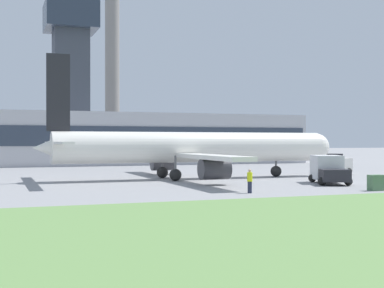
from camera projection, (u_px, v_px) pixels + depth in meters
ground_plane at (185, 179)px, 50.96m from camera, size 400.00×400.00×0.00m
terminal_building at (106, 132)px, 85.16m from camera, size 63.32×14.92×25.11m
smokestack_left at (112, 63)px, 117.58m from camera, size 3.63×3.63×41.58m
airplane at (190, 148)px, 51.29m from camera, size 30.01×27.58×11.34m
pushback_tug at (334, 165)px, 58.75m from camera, size 3.99×2.78×2.26m
baggage_truck at (328, 170)px, 45.90m from camera, size 4.02×5.77×2.40m
ground_crew_person at (250, 181)px, 37.26m from camera, size 0.48×0.48×1.68m
utility_cabinet at (376, 183)px, 39.18m from camera, size 1.10×0.69×1.16m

